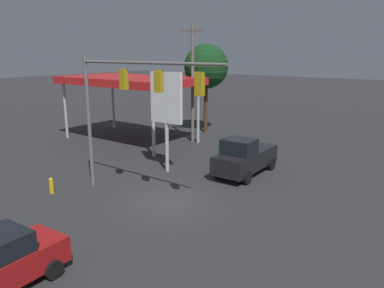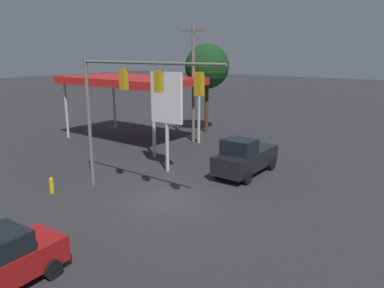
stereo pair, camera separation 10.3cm
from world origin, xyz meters
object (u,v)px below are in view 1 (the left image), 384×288
Objects in this scene: utility_pole at (193,81)px; street_tree at (206,67)px; price_sign at (166,102)px; fire_hydrant at (51,185)px; pickup_parked at (244,157)px; traffic_signal_assembly at (130,94)px.

street_tree is (1.32, -3.85, 0.99)m from utility_pole.
price_sign is at bearing 115.45° from utility_pole.
utility_pole reaches higher than fire_hydrant.
fire_hydrant is at bearing 97.62° from street_tree.
street_tree reaches higher than pickup_parked.
traffic_signal_assembly is 4.87m from price_sign.
pickup_parked is 13.85m from street_tree.
utility_pole is at bearing -64.55° from price_sign.
fire_hydrant is (4.03, 2.22, -5.03)m from traffic_signal_assembly.
utility_pole is 8.39m from price_sign.
price_sign is 7.15× the size of fire_hydrant.
pickup_parked reaches higher than fire_hydrant.
traffic_signal_assembly is at bearing -151.16° from fire_hydrant.
pickup_parked is at bearing -151.14° from price_sign.
price_sign is 12.53m from street_tree.
utility_pole reaches higher than street_tree.
price_sign is 0.77× the size of street_tree.
traffic_signal_assembly is at bearing 108.77° from price_sign.
pickup_parked is at bearing -111.80° from traffic_signal_assembly.
pickup_parked is at bearing 135.49° from street_tree.
price_sign is 5.93m from pickup_parked.
pickup_parked is 11.36m from fire_hydrant.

